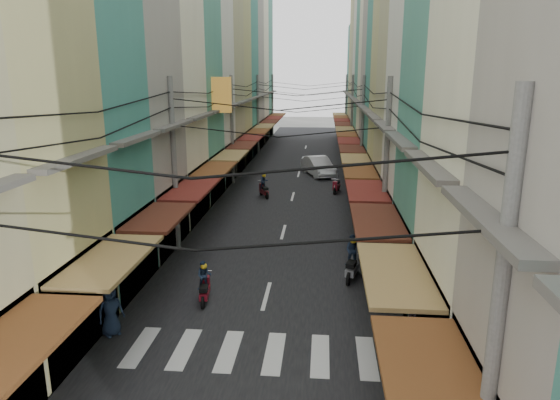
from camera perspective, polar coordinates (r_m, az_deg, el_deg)
The scene contains 15 objects.
ground at distance 21.32m, azimuth -0.94°, elevation -8.66°, with size 160.00×160.00×0.00m, color slate.
road at distance 40.44m, azimuth 2.00°, elevation 2.42°, with size 10.00×80.00×0.02m, color black.
sidewalk_left at distance 41.29m, azimuth -7.05°, elevation 2.59°, with size 3.00×80.00×0.06m, color gray.
sidewalk_right at distance 40.63m, azimuth 11.20°, elevation 2.23°, with size 3.00×80.00×0.06m, color gray.
crosswalk at distance 16.00m, azimuth -3.27°, elevation -16.93°, with size 7.55×2.40×0.01m.
building_row_left at distance 37.48m, azimuth -10.86°, elevation 16.27°, with size 7.80×67.67×23.70m.
building_row_right at distance 36.46m, azimuth 14.82°, elevation 15.55°, with size 7.80×68.98×22.59m.
utility_poles at distance 34.65m, azimuth 1.64°, elevation 11.42°, with size 10.20×66.13×8.20m.
white_car at distance 42.07m, azimuth 4.41°, elevation 2.83°, with size 5.51×2.16×1.94m, color silver.
bicycle at distance 20.19m, azimuth 16.28°, elevation -10.64°, with size 0.56×1.49×1.03m, color black.
moving_scooters at distance 26.10m, azimuth 1.73°, elevation -3.07°, with size 6.11×19.91×1.91m.
parked_scooters at distance 17.18m, azimuth 12.47°, elevation -13.21°, with size 12.74×11.47×1.00m.
pedestrians at distance 26.08m, azimuth -9.55°, elevation -2.08°, with size 12.57×20.33×2.19m.
market_umbrella at distance 15.02m, azimuth 20.40°, elevation -10.36°, with size 2.45×2.45×2.58m.
traffic_sign at distance 19.21m, azimuth 16.23°, elevation -5.81°, with size 0.10×0.58×2.65m.
Camera 1 is at (2.07, -19.53, 8.30)m, focal length 32.00 mm.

